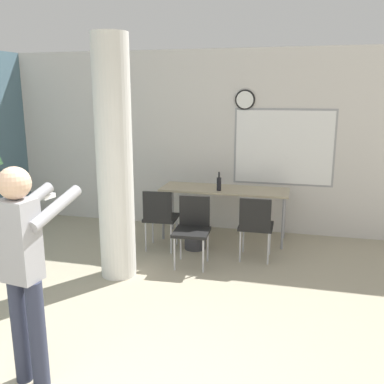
# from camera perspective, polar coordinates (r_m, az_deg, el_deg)

# --- Properties ---
(wall_back) EXTENTS (8.00, 0.15, 2.80)m
(wall_back) POSITION_cam_1_polar(r_m,az_deg,el_deg) (6.79, 3.74, 6.72)
(wall_back) COLOR silver
(wall_back) RESTS_ON ground_plane
(support_pillar) EXTENTS (0.42, 0.42, 2.80)m
(support_pillar) POSITION_cam_1_polar(r_m,az_deg,el_deg) (5.00, -10.30, 4.13)
(support_pillar) COLOR silver
(support_pillar) RESTS_ON ground_plane
(folding_table) EXTENTS (1.87, 0.61, 0.77)m
(folding_table) POSITION_cam_1_polar(r_m,az_deg,el_deg) (6.34, 4.33, -0.02)
(folding_table) COLOR tan
(folding_table) RESTS_ON ground_plane
(bottle_on_table) EXTENTS (0.06, 0.06, 0.27)m
(bottle_on_table) POSITION_cam_1_polar(r_m,az_deg,el_deg) (6.17, 3.61, 1.14)
(bottle_on_table) COLOR black
(bottle_on_table) RESTS_ON folding_table
(waste_bin) EXTENTS (0.30, 0.30, 0.39)m
(waste_bin) POSITION_cam_1_polar(r_m,az_deg,el_deg) (6.06, 0.42, -5.80)
(waste_bin) COLOR #38383D
(waste_bin) RESTS_ON ground_plane
(chair_table_left) EXTENTS (0.47, 0.47, 0.87)m
(chair_table_left) POSITION_cam_1_polar(r_m,az_deg,el_deg) (5.93, -4.29, -3.06)
(chair_table_left) COLOR black
(chair_table_left) RESTS_ON ground_plane
(chair_table_front) EXTENTS (0.46, 0.46, 0.87)m
(chair_table_front) POSITION_cam_1_polar(r_m,az_deg,el_deg) (5.44, 0.08, -4.54)
(chair_table_front) COLOR black
(chair_table_front) RESTS_ON ground_plane
(chair_table_right) EXTENTS (0.45, 0.45, 0.87)m
(chair_table_right) POSITION_cam_1_polar(r_m,az_deg,el_deg) (5.61, 8.48, -4.13)
(chair_table_right) COLOR black
(chair_table_right) RESTS_ON ground_plane
(person_playing_front) EXTENTS (0.43, 0.68, 1.68)m
(person_playing_front) POSITION_cam_1_polar(r_m,az_deg,el_deg) (3.35, -21.41, -8.49)
(person_playing_front) COLOR #2D3347
(person_playing_front) RESTS_ON ground_plane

